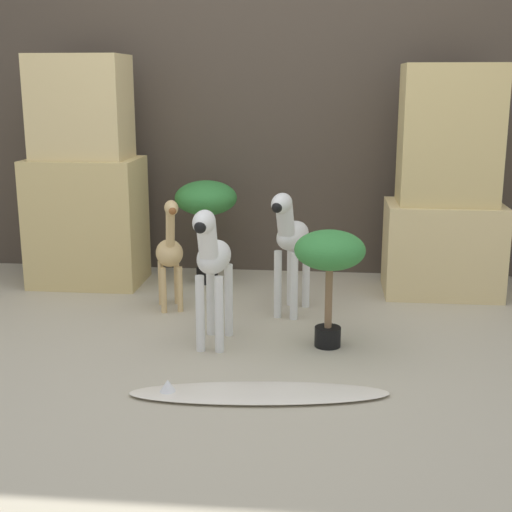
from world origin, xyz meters
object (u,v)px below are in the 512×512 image
at_px(zebra_left, 212,260).
at_px(giraffe_figurine, 170,251).
at_px(potted_palm_front, 206,203).
at_px(potted_palm_back, 330,257).
at_px(zebra_right, 290,238).
at_px(surfboard, 256,393).

distance_m(zebra_left, giraffe_figurine, 0.63).
distance_m(giraffe_figurine, potted_palm_front, 0.60).
bearing_deg(giraffe_figurine, zebra_left, -58.91).
height_order(zebra_left, potted_palm_back, zebra_left).
bearing_deg(potted_palm_back, giraffe_figurine, 151.16).
xyz_separation_m(giraffe_figurine, potted_palm_front, (0.11, 0.56, 0.17)).
xyz_separation_m(zebra_right, surfboard, (-0.07, -1.05, -0.41)).
height_order(zebra_right, surfboard, zebra_right).
distance_m(zebra_right, zebra_left, 0.61).
xyz_separation_m(potted_palm_back, surfboard, (-0.28, -0.59, -0.43)).
distance_m(zebra_left, potted_palm_front, 1.12).
height_order(potted_palm_front, surfboard, potted_palm_front).
xyz_separation_m(zebra_right, giraffe_figurine, (-0.66, 0.02, -0.09)).
xyz_separation_m(zebra_right, zebra_left, (-0.33, -0.51, 0.00)).
bearing_deg(potted_palm_back, potted_palm_front, 126.21).
xyz_separation_m(giraffe_figurine, surfboard, (0.58, -1.07, -0.32)).
relative_size(zebra_right, potted_palm_back, 1.22).
xyz_separation_m(giraffe_figurine, potted_palm_back, (0.86, -0.48, 0.11)).
height_order(potted_palm_front, potted_palm_back, potted_palm_front).
bearing_deg(zebra_left, potted_palm_front, 101.16).
relative_size(zebra_right, surfboard, 0.64).
bearing_deg(surfboard, potted_palm_front, 106.31).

